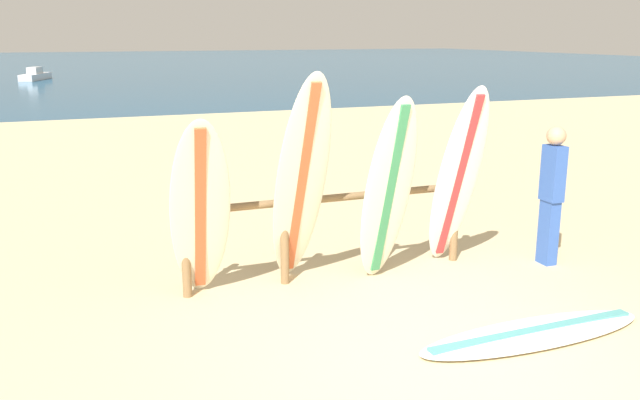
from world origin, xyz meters
The scene contains 10 objects.
ground_plane centered at (0.00, 0.00, 0.00)m, with size 120.00×120.00×0.00m, color #D3BC8C.
ocean_water centered at (0.00, 58.00, 0.00)m, with size 120.00×80.00×0.01m, color navy.
surfboard_rack centered at (-0.15, 2.38, 0.65)m, with size 3.19×0.09×1.03m.
surfboard_leaning_far_left centered at (-1.58, 2.13, 0.94)m, with size 0.66×0.92×1.87m.
surfboard_leaning_left centered at (-0.57, 2.12, 1.13)m, with size 0.56×1.12×2.26m.
surfboard_leaning_center_left centered at (0.33, 2.00, 1.00)m, with size 0.63×0.66×2.00m.
surfboard_leaning_center centered at (1.22, 2.10, 1.04)m, with size 0.57×0.95×2.08m.
surfboard_lying_on_sand centered at (0.93, 0.35, 0.03)m, with size 2.27×0.62×0.08m.
beachgoer_standing centered at (2.33, 1.89, 0.87)m, with size 0.21×0.26×1.58m.
small_boat_offshore centered at (-3.54, 37.63, 0.26)m, with size 1.74×3.16×0.71m.
Camera 1 is at (-2.78, -4.02, 2.57)m, focal length 38.09 mm.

